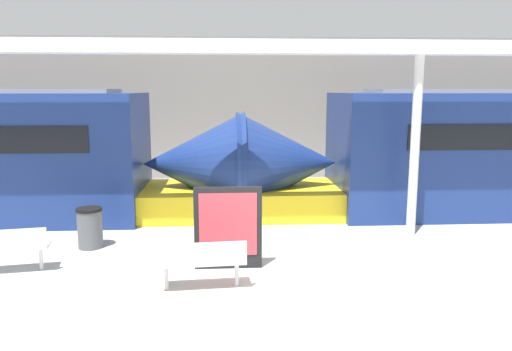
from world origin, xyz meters
The scene contains 7 objects.
ground_plane centered at (0.00, 0.00, 0.00)m, with size 60.00×60.00×0.00m, color #B2AFA8.
station_wall centered at (0.00, 10.57, 2.50)m, with size 56.00×0.20×5.00m, color gray.
bench_near centered at (-1.20, 0.23, 0.50)m, with size 1.45×0.55×0.82m.
trash_bin centered at (-3.57, 2.55, 0.42)m, with size 0.52×0.52×0.83m.
poster_board centered at (-0.77, 1.18, 0.76)m, with size 1.21×0.07×1.50m.
support_column_near centered at (3.30, 3.08, 1.95)m, with size 0.20×0.20×3.91m, color silver.
canopy_beam centered at (3.30, 3.08, 4.05)m, with size 28.00×0.60×0.28m, color silver.
Camera 1 is at (-0.80, -7.43, 3.19)m, focal length 35.00 mm.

